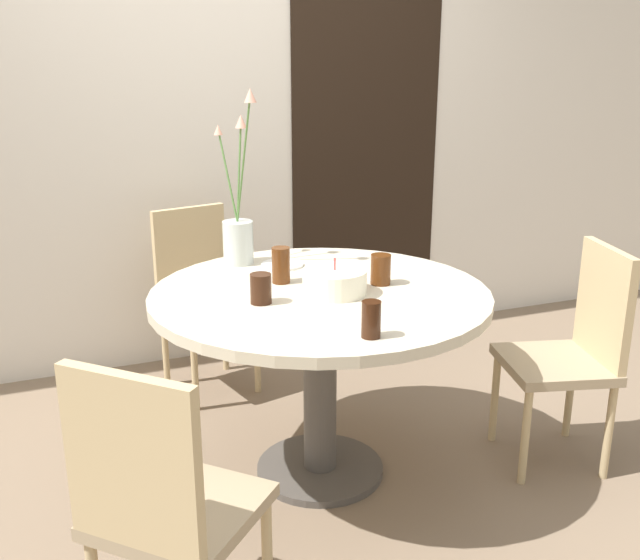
{
  "coord_description": "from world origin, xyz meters",
  "views": [
    {
      "loc": [
        -0.94,
        -2.36,
        1.59
      ],
      "look_at": [
        0.0,
        0.0,
        0.81
      ],
      "focal_mm": 40.0,
      "sensor_mm": 36.0,
      "label": 1
    }
  ],
  "objects_px": {
    "birthday_cake": "(335,282)",
    "drink_glass_3": "(261,289)",
    "chair_left_flank": "(575,344)",
    "drink_glass_0": "(371,319)",
    "chair_near_front": "(201,289)",
    "flower_vase": "(238,229)",
    "chair_right_flank": "(161,500)",
    "drink_glass_1": "(381,269)",
    "side_plate": "(282,265)",
    "drink_glass_2": "(281,265)"
  },
  "relations": [
    {
      "from": "drink_glass_0",
      "to": "birthday_cake",
      "type": "bearing_deg",
      "value": 81.71
    },
    {
      "from": "birthday_cake",
      "to": "chair_near_front",
      "type": "bearing_deg",
      "value": 104.65
    },
    {
      "from": "drink_glass_2",
      "to": "drink_glass_3",
      "type": "height_order",
      "value": "drink_glass_2"
    },
    {
      "from": "chair_left_flank",
      "to": "drink_glass_2",
      "type": "relative_size",
      "value": 6.48
    },
    {
      "from": "flower_vase",
      "to": "drink_glass_1",
      "type": "distance_m",
      "value": 0.65
    },
    {
      "from": "chair_right_flank",
      "to": "side_plate",
      "type": "xyz_separation_m",
      "value": [
        0.71,
        1.1,
        0.27
      ]
    },
    {
      "from": "side_plate",
      "to": "drink_glass_0",
      "type": "relative_size",
      "value": 1.52
    },
    {
      "from": "birthday_cake",
      "to": "drink_glass_3",
      "type": "distance_m",
      "value": 0.28
    },
    {
      "from": "side_plate",
      "to": "drink_glass_2",
      "type": "distance_m",
      "value": 0.25
    },
    {
      "from": "drink_glass_2",
      "to": "drink_glass_1",
      "type": "bearing_deg",
      "value": -24.68
    },
    {
      "from": "chair_near_front",
      "to": "drink_glass_3",
      "type": "height_order",
      "value": "chair_near_front"
    },
    {
      "from": "chair_left_flank",
      "to": "drink_glass_0",
      "type": "distance_m",
      "value": 1.1
    },
    {
      "from": "chair_right_flank",
      "to": "birthday_cake",
      "type": "relative_size",
      "value": 3.83
    },
    {
      "from": "drink_glass_2",
      "to": "drink_glass_3",
      "type": "distance_m",
      "value": 0.25
    },
    {
      "from": "side_plate",
      "to": "birthday_cake",
      "type": "bearing_deg",
      "value": -82.25
    },
    {
      "from": "flower_vase",
      "to": "side_plate",
      "type": "xyz_separation_m",
      "value": [
        0.16,
        -0.11,
        -0.14
      ]
    },
    {
      "from": "flower_vase",
      "to": "side_plate",
      "type": "relative_size",
      "value": 4.07
    },
    {
      "from": "chair_near_front",
      "to": "birthday_cake",
      "type": "distance_m",
      "value": 1.14
    },
    {
      "from": "chair_near_front",
      "to": "drink_glass_2",
      "type": "height_order",
      "value": "drink_glass_2"
    },
    {
      "from": "birthday_cake",
      "to": "drink_glass_0",
      "type": "distance_m",
      "value": 0.45
    },
    {
      "from": "chair_right_flank",
      "to": "drink_glass_3",
      "type": "bearing_deg",
      "value": -80.72
    },
    {
      "from": "chair_left_flank",
      "to": "drink_glass_2",
      "type": "bearing_deg",
      "value": -95.58
    },
    {
      "from": "flower_vase",
      "to": "drink_glass_0",
      "type": "xyz_separation_m",
      "value": [
        0.15,
        -0.98,
        -0.09
      ]
    },
    {
      "from": "side_plate",
      "to": "drink_glass_1",
      "type": "xyz_separation_m",
      "value": [
        0.27,
        -0.38,
        0.05
      ]
    },
    {
      "from": "chair_left_flank",
      "to": "drink_glass_1",
      "type": "bearing_deg",
      "value": -93.72
    },
    {
      "from": "chair_near_front",
      "to": "chair_left_flank",
      "type": "distance_m",
      "value": 1.77
    },
    {
      "from": "chair_near_front",
      "to": "drink_glass_1",
      "type": "bearing_deg",
      "value": -77.96
    },
    {
      "from": "chair_left_flank",
      "to": "flower_vase",
      "type": "height_order",
      "value": "flower_vase"
    },
    {
      "from": "chair_near_front",
      "to": "drink_glass_2",
      "type": "relative_size",
      "value": 6.48
    },
    {
      "from": "chair_near_front",
      "to": "flower_vase",
      "type": "xyz_separation_m",
      "value": [
        0.06,
        -0.52,
        0.41
      ]
    },
    {
      "from": "chair_near_front",
      "to": "chair_right_flank",
      "type": "relative_size",
      "value": 1.0
    },
    {
      "from": "flower_vase",
      "to": "side_plate",
      "type": "bearing_deg",
      "value": -34.89
    },
    {
      "from": "chair_near_front",
      "to": "drink_glass_0",
      "type": "relative_size",
      "value": 7.76
    },
    {
      "from": "chair_left_flank",
      "to": "birthday_cake",
      "type": "relative_size",
      "value": 3.83
    },
    {
      "from": "flower_vase",
      "to": "drink_glass_2",
      "type": "bearing_deg",
      "value": -77.3
    },
    {
      "from": "drink_glass_1",
      "to": "drink_glass_3",
      "type": "relative_size",
      "value": 1.09
    },
    {
      "from": "chair_near_front",
      "to": "drink_glass_0",
      "type": "xyz_separation_m",
      "value": [
        0.21,
        -1.5,
        0.32
      ]
    },
    {
      "from": "chair_right_flank",
      "to": "drink_glass_2",
      "type": "xyz_separation_m",
      "value": [
        0.63,
        0.87,
        0.33
      ]
    },
    {
      "from": "drink_glass_1",
      "to": "chair_left_flank",
      "type": "bearing_deg",
      "value": -18.97
    },
    {
      "from": "chair_near_front",
      "to": "birthday_cake",
      "type": "height_order",
      "value": "birthday_cake"
    },
    {
      "from": "flower_vase",
      "to": "drink_glass_0",
      "type": "relative_size",
      "value": 6.18
    },
    {
      "from": "chair_right_flank",
      "to": "birthday_cake",
      "type": "height_order",
      "value": "birthday_cake"
    },
    {
      "from": "birthday_cake",
      "to": "drink_glass_0",
      "type": "relative_size",
      "value": 2.03
    },
    {
      "from": "chair_right_flank",
      "to": "drink_glass_1",
      "type": "xyz_separation_m",
      "value": [
        0.98,
        0.71,
        0.32
      ]
    },
    {
      "from": "chair_near_front",
      "to": "flower_vase",
      "type": "distance_m",
      "value": 0.67
    },
    {
      "from": "drink_glass_1",
      "to": "drink_glass_2",
      "type": "distance_m",
      "value": 0.38
    },
    {
      "from": "drink_glass_1",
      "to": "drink_glass_2",
      "type": "height_order",
      "value": "drink_glass_2"
    },
    {
      "from": "drink_glass_2",
      "to": "drink_glass_3",
      "type": "bearing_deg",
      "value": -125.09
    },
    {
      "from": "birthday_cake",
      "to": "drink_glass_0",
      "type": "bearing_deg",
      "value": -98.29
    },
    {
      "from": "chair_left_flank",
      "to": "drink_glass_0",
      "type": "bearing_deg",
      "value": -62.2
    }
  ]
}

